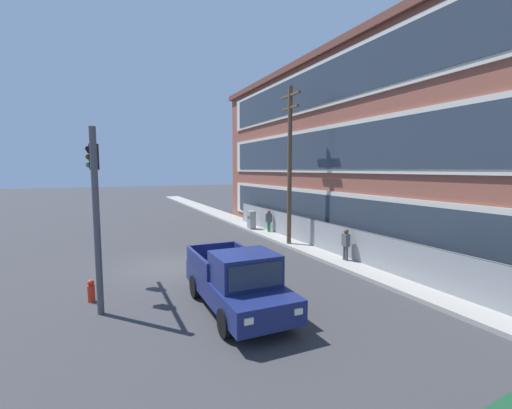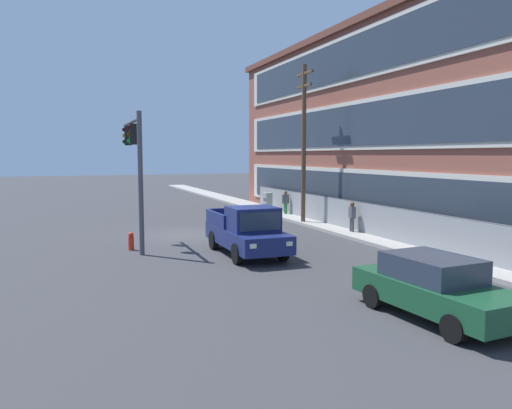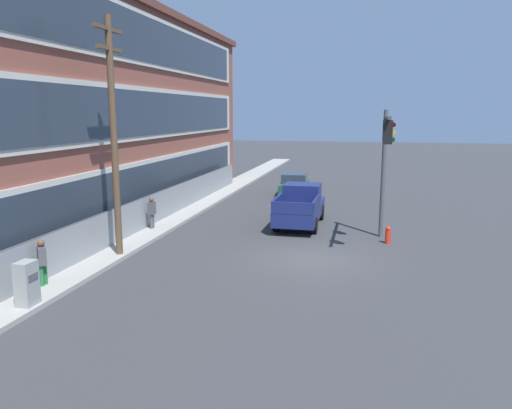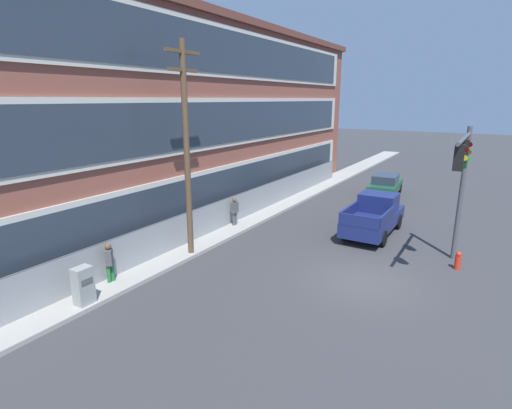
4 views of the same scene
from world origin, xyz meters
TOP-DOWN VIEW (x-y plane):
  - ground_plane at (0.00, 0.00)m, footprint 160.00×160.00m
  - sidewalk_building_side at (0.00, 8.09)m, footprint 80.00×1.97m
  - brick_mill_building at (3.38, 14.55)m, footprint 37.19×11.53m
  - chain_link_fence at (4.08, 8.39)m, footprint 29.53×0.06m
  - traffic_signal_mast at (3.00, -2.78)m, footprint 4.89×0.43m
  - pickup_truck_navy at (6.01, 1.22)m, footprint 5.39×2.13m
  - sedan_dark_green at (15.10, 2.87)m, footprint 4.56×2.16m
  - utility_pole_near_corner at (-1.41, 7.44)m, footprint 2.00×0.26m
  - electrical_cabinet at (-6.91, 7.46)m, footprint 0.60×0.47m
  - pedestrian_near_cabinet at (-5.31, 8.09)m, footprint 0.46×0.45m
  - pedestrian_by_fence at (2.99, 8.03)m, footprint 0.43×0.30m
  - fire_hydrant at (3.18, -3.06)m, footprint 0.24×0.24m

SIDE VIEW (x-z plane):
  - ground_plane at x=0.00m, z-range 0.00..0.00m
  - sidewalk_building_side at x=0.00m, z-range 0.00..0.16m
  - fire_hydrant at x=3.18m, z-range -0.01..0.77m
  - electrical_cabinet at x=-6.91m, z-range 0.00..1.48m
  - sedan_dark_green at x=15.10m, z-range 0.02..1.58m
  - chain_link_fence at x=4.08m, z-range 0.02..1.71m
  - pickup_truck_navy at x=6.01m, z-range -0.06..1.98m
  - pedestrian_near_cabinet at x=-5.31m, z-range 0.13..1.82m
  - pedestrian_by_fence at x=2.99m, z-range 0.13..1.82m
  - traffic_signal_mast at x=3.00m, z-range 1.20..7.01m
  - utility_pole_near_corner at x=-1.41m, z-range 0.40..9.62m
  - brick_mill_building at x=3.38m, z-range 0.01..11.34m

